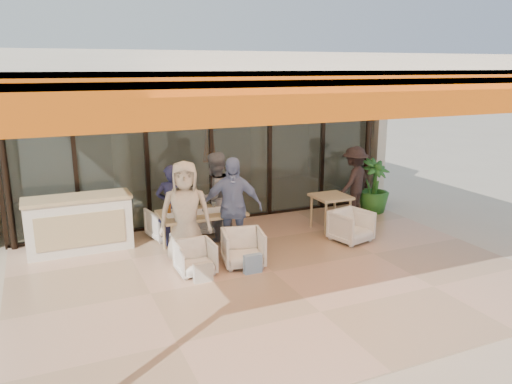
% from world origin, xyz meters
% --- Properties ---
extents(ground, '(70.00, 70.00, 0.00)m').
position_xyz_m(ground, '(0.00, 0.00, 0.00)').
color(ground, '#C6B293').
rests_on(ground, ground).
extents(terrace_floor, '(8.00, 6.00, 0.01)m').
position_xyz_m(terrace_floor, '(0.00, 0.00, 0.01)').
color(terrace_floor, tan).
rests_on(terrace_floor, ground).
extents(terrace_structure, '(8.00, 6.00, 3.40)m').
position_xyz_m(terrace_structure, '(0.00, -0.26, 3.25)').
color(terrace_structure, silver).
rests_on(terrace_structure, ground).
extents(glass_storefront, '(8.08, 0.10, 3.20)m').
position_xyz_m(glass_storefront, '(0.00, 3.00, 1.60)').
color(glass_storefront, '#9EADA3').
rests_on(glass_storefront, ground).
extents(interior_block, '(9.05, 3.62, 3.52)m').
position_xyz_m(interior_block, '(0.01, 5.31, 2.23)').
color(interior_block, silver).
rests_on(interior_block, ground).
extents(host_counter, '(1.85, 0.65, 1.04)m').
position_xyz_m(host_counter, '(-2.76, 2.30, 0.53)').
color(host_counter, silver).
rests_on(host_counter, ground).
extents(dining_table, '(1.50, 0.90, 0.93)m').
position_xyz_m(dining_table, '(-0.74, 1.45, 0.69)').
color(dining_table, tan).
rests_on(dining_table, ground).
extents(chair_far_left, '(0.77, 0.73, 0.68)m').
position_xyz_m(chair_far_left, '(-1.16, 2.39, 0.34)').
color(chair_far_left, white).
rests_on(chair_far_left, ground).
extents(chair_far_right, '(0.66, 0.63, 0.59)m').
position_xyz_m(chair_far_right, '(-0.32, 2.39, 0.29)').
color(chair_far_right, white).
rests_on(chair_far_right, ground).
extents(chair_near_left, '(0.59, 0.55, 0.61)m').
position_xyz_m(chair_near_left, '(-1.16, 0.49, 0.30)').
color(chair_near_left, white).
rests_on(chair_near_left, ground).
extents(chair_near_right, '(0.78, 0.74, 0.69)m').
position_xyz_m(chair_near_right, '(-0.32, 0.49, 0.34)').
color(chair_near_right, white).
rests_on(chair_near_right, ground).
extents(diner_navy, '(0.62, 0.47, 1.56)m').
position_xyz_m(diner_navy, '(-1.16, 1.89, 0.78)').
color(diner_navy, '#181935').
rests_on(diner_navy, ground).
extents(diner_grey, '(1.02, 0.91, 1.72)m').
position_xyz_m(diner_grey, '(-0.32, 1.89, 0.86)').
color(diner_grey, '#5B5B60').
rests_on(diner_grey, ground).
extents(diner_cream, '(0.99, 0.79, 1.78)m').
position_xyz_m(diner_cream, '(-1.16, 0.99, 0.89)').
color(diner_cream, beige).
rests_on(diner_cream, ground).
extents(diner_periwinkle, '(1.13, 0.75, 1.79)m').
position_xyz_m(diner_periwinkle, '(-0.32, 0.99, 0.89)').
color(diner_periwinkle, '#758CC4').
rests_on(diner_periwinkle, ground).
extents(tote_bag_cream, '(0.30, 0.10, 0.34)m').
position_xyz_m(tote_bag_cream, '(-1.16, 0.09, 0.17)').
color(tote_bag_cream, silver).
rests_on(tote_bag_cream, ground).
extents(tote_bag_blue, '(0.30, 0.10, 0.34)m').
position_xyz_m(tote_bag_blue, '(-0.32, 0.09, 0.17)').
color(tote_bag_blue, '#99BFD8').
rests_on(tote_bag_blue, ground).
extents(side_table, '(0.70, 0.70, 0.74)m').
position_xyz_m(side_table, '(2.02, 1.50, 0.64)').
color(side_table, tan).
rests_on(side_table, ground).
extents(side_chair, '(0.80, 0.77, 0.68)m').
position_xyz_m(side_chair, '(2.02, 0.75, 0.34)').
color(side_chair, white).
rests_on(side_chair, ground).
extents(standing_woman, '(1.17, 0.97, 1.58)m').
position_xyz_m(standing_woman, '(3.06, 2.19, 0.79)').
color(standing_woman, black).
rests_on(standing_woman, ground).
extents(potted_palm, '(0.81, 0.81, 1.25)m').
position_xyz_m(potted_palm, '(3.61, 2.19, 0.63)').
color(potted_palm, '#1E5919').
rests_on(potted_palm, ground).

